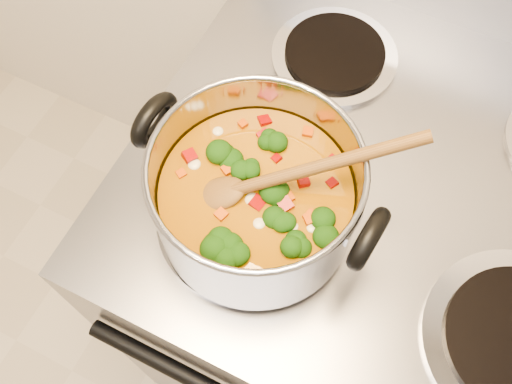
% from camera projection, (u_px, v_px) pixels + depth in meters
% --- Properties ---
extents(electric_range, '(0.77, 0.70, 1.08)m').
position_uv_depth(electric_range, '(361.00, 282.00, 1.19)').
color(electric_range, gray).
rests_on(electric_range, ground).
extents(stockpot, '(0.31, 0.25, 0.15)m').
position_uv_depth(stockpot, '(256.00, 196.00, 0.68)').
color(stockpot, '#9898A0').
rests_on(stockpot, electric_range).
extents(wooden_spoon, '(0.24, 0.17, 0.12)m').
position_uv_depth(wooden_spoon, '(269.00, 180.00, 0.65)').
color(wooden_spoon, brown).
rests_on(wooden_spoon, stockpot).
extents(cooktop_crumbs, '(0.02, 0.08, 0.01)m').
position_uv_depth(cooktop_crumbs, '(198.00, 118.00, 0.82)').
color(cooktop_crumbs, black).
rests_on(cooktop_crumbs, electric_range).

